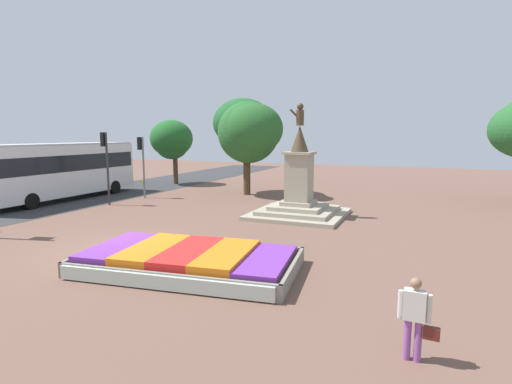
# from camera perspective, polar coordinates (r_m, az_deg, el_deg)

# --- Properties ---
(ground_plane) EXTENTS (85.77, 85.77, 0.00)m
(ground_plane) POSITION_cam_1_polar(r_m,az_deg,el_deg) (15.10, -19.50, -7.80)
(ground_plane) COLOR brown
(flower_planter) EXTENTS (6.85, 4.32, 0.65)m
(flower_planter) POSITION_cam_1_polar(r_m,az_deg,el_deg) (12.32, -9.79, -9.59)
(flower_planter) COLOR #38281C
(flower_planter) RESTS_ON ground_plane
(statue_monument) EXTENTS (4.48, 4.48, 5.55)m
(statue_monument) POSITION_cam_1_polar(r_m,az_deg,el_deg) (19.98, 6.14, -0.39)
(statue_monument) COLOR #A09681
(statue_monument) RESTS_ON ground_plane
(traffic_light_mid_block) EXTENTS (0.41, 0.30, 4.17)m
(traffic_light_mid_block) POSITION_cam_1_polar(r_m,az_deg,el_deg) (24.42, -20.69, 4.99)
(traffic_light_mid_block) COLOR #2D2D33
(traffic_light_mid_block) RESTS_ON ground_plane
(traffic_light_far_corner) EXTENTS (0.41, 0.30, 3.89)m
(traffic_light_far_corner) POSITION_cam_1_polar(r_m,az_deg,el_deg) (26.50, -16.00, 4.91)
(traffic_light_far_corner) COLOR slate
(traffic_light_far_corner) RESTS_ON ground_plane
(city_bus) EXTENTS (2.51, 10.68, 3.51)m
(city_bus) POSITION_cam_1_polar(r_m,az_deg,el_deg) (27.42, -26.29, 3.10)
(city_bus) COLOR silver
(city_bus) RESTS_ON ground_plane
(pedestrian_with_handbag) EXTENTS (0.73, 0.24, 1.55)m
(pedestrian_with_handbag) POSITION_cam_1_polar(r_m,az_deg,el_deg) (7.93, 21.82, -16.02)
(pedestrian_with_handbag) COLOR #8C4C99
(pedestrian_with_handbag) RESTS_ON ground_plane
(park_tree_behind_statue) EXTENTS (5.44, 4.97, 6.51)m
(park_tree_behind_statue) POSITION_cam_1_polar(r_m,az_deg,el_deg) (26.80, -1.18, 9.07)
(park_tree_behind_statue) COLOR #4C3823
(park_tree_behind_statue) RESTS_ON ground_plane
(park_tree_far_right) EXTENTS (3.46, 3.40, 5.23)m
(park_tree_far_right) POSITION_cam_1_polar(r_m,az_deg,el_deg) (33.43, -11.97, 7.16)
(park_tree_far_right) COLOR #4C3823
(park_tree_far_right) RESTS_ON ground_plane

